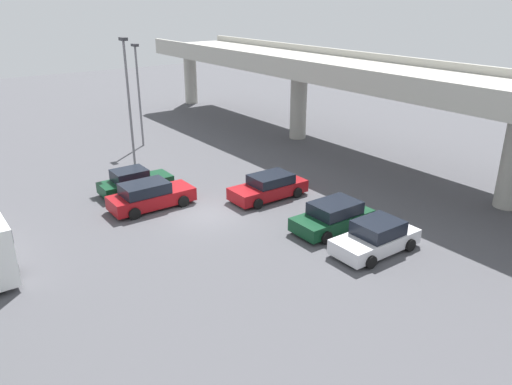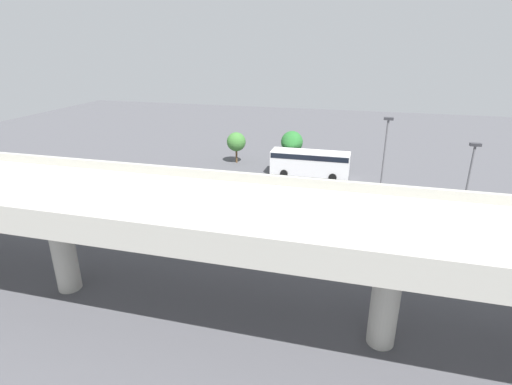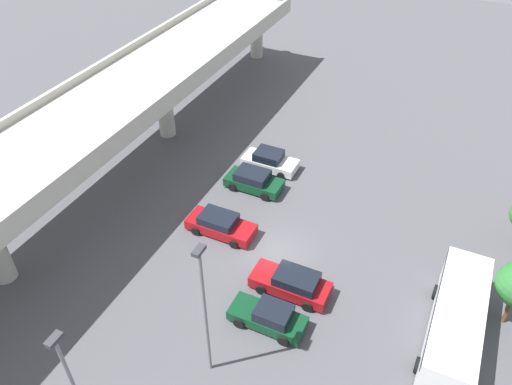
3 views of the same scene
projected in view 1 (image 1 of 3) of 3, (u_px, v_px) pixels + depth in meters
The scene contains 9 objects.
ground_plane at pixel (205, 214), 27.49m from camera, with size 117.55×117.55×0.00m, color #4C4C51.
highway_overpass at pixel (389, 83), 33.27m from camera, with size 56.22×7.79×7.11m.
parked_car_0 at pixel (134, 182), 30.35m from camera, with size 1.98×4.36×1.50m.
parked_car_1 at pixel (150, 196), 28.11m from camera, with size 2.12×4.77×1.55m.
parked_car_2 at pixel (269, 187), 29.53m from camera, with size 2.13×4.71×1.44m.
parked_car_3 at pixel (333, 216), 25.52m from camera, with size 2.19×4.32×1.48m.
parked_car_4 at pixel (376, 238), 23.34m from camera, with size 2.16×4.37×1.52m.
lamp_post_near_aisle at pixel (138, 88), 38.45m from camera, with size 0.70×0.35×7.89m.
lamp_post_mid_lot at pixel (129, 97), 32.47m from camera, with size 0.70×0.35×8.81m.
Camera 1 is at (21.97, -12.48, 11.26)m, focal length 35.00 mm.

